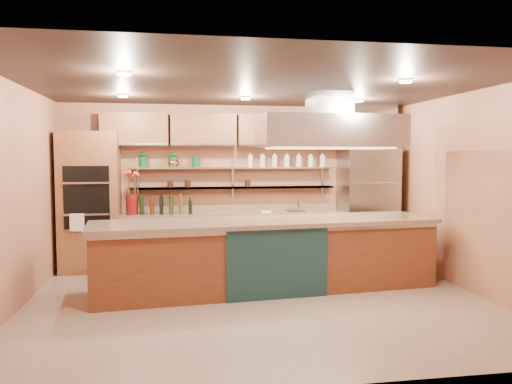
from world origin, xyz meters
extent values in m
cube|color=gray|center=(0.00, 0.00, -0.01)|extent=(6.00, 5.00, 0.02)
cube|color=black|center=(0.00, 0.00, 2.80)|extent=(6.00, 5.00, 0.02)
cube|color=#A76B4F|center=(0.00, 2.50, 1.40)|extent=(6.00, 0.04, 2.80)
cube|color=#A76B4F|center=(0.00, -2.50, 1.40)|extent=(6.00, 0.04, 2.80)
cube|color=#A76B4F|center=(-3.00, 0.00, 1.40)|extent=(0.04, 5.00, 2.80)
cube|color=#A76B4F|center=(3.00, 0.00, 1.40)|extent=(0.04, 5.00, 2.80)
cube|color=brown|center=(-2.45, 2.18, 1.15)|extent=(0.95, 0.64, 2.30)
cube|color=gray|center=(2.35, 2.14, 1.05)|extent=(0.95, 0.72, 2.10)
cube|color=tan|center=(-0.05, 2.20, 0.47)|extent=(3.84, 0.64, 0.93)
cube|color=#AAACB1|center=(-0.05, 2.37, 1.35)|extent=(3.60, 0.26, 0.03)
cube|color=#AAACB1|center=(-0.05, 2.37, 1.70)|extent=(3.60, 0.26, 0.03)
cube|color=brown|center=(0.00, 2.32, 2.35)|extent=(4.60, 0.36, 0.55)
cube|color=#AAACB1|center=(1.11, 0.57, 2.25)|extent=(2.00, 1.00, 0.45)
cube|color=#FFE5A5|center=(0.00, 0.20, 2.77)|extent=(4.00, 2.80, 0.02)
cube|color=brown|center=(0.21, 0.57, 0.50)|extent=(4.87, 1.48, 1.00)
cylinder|color=#5D0D10|center=(-1.78, 2.15, 1.10)|extent=(0.21, 0.21, 0.34)
cube|color=black|center=(-1.21, 2.15, 1.08)|extent=(0.94, 0.37, 0.30)
cube|color=silver|center=(0.49, 2.15, 0.98)|extent=(0.20, 0.18, 0.09)
cylinder|color=silver|center=(1.10, 2.25, 1.04)|extent=(0.03, 0.03, 0.21)
ellipsoid|color=#D95B32|center=(-1.08, 2.37, 1.78)|extent=(0.18, 0.18, 0.14)
cylinder|color=#0F4824|center=(-0.70, 2.37, 1.80)|extent=(0.16, 0.16, 0.18)
camera|label=1|loc=(-1.10, -6.33, 1.89)|focal=35.00mm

